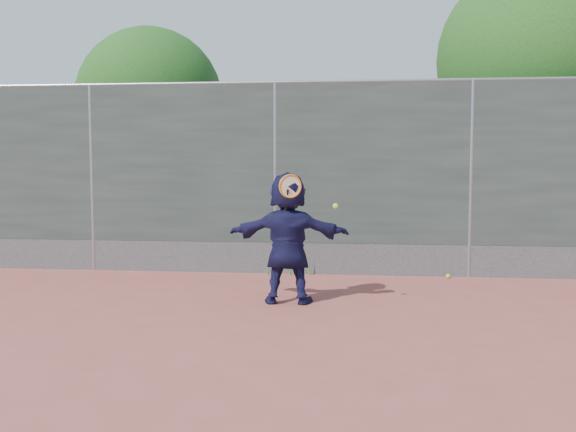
# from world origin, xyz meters

# --- Properties ---
(ground) EXTENTS (80.00, 80.00, 0.00)m
(ground) POSITION_xyz_m (0.00, 0.00, 0.00)
(ground) COLOR #9E4C42
(ground) RESTS_ON ground
(player) EXTENTS (1.53, 0.52, 1.64)m
(player) POSITION_xyz_m (0.44, 1.41, 0.82)
(player) COLOR #16163E
(player) RESTS_ON ground
(ball_ground) EXTENTS (0.07, 0.07, 0.07)m
(ball_ground) POSITION_xyz_m (2.67, 3.35, 0.03)
(ball_ground) COLOR #BDD72F
(ball_ground) RESTS_ON ground
(fence) EXTENTS (20.00, 0.06, 3.03)m
(fence) POSITION_xyz_m (-0.00, 3.50, 1.58)
(fence) COLOR #38423D
(fence) RESTS_ON ground
(swing_action) EXTENTS (0.72, 0.22, 0.51)m
(swing_action) POSITION_xyz_m (0.54, 1.20, 1.43)
(swing_action) COLOR orange
(swing_action) RESTS_ON ground
(tree_right) EXTENTS (3.78, 3.60, 5.39)m
(tree_right) POSITION_xyz_m (4.68, 5.75, 3.49)
(tree_right) COLOR #382314
(tree_right) RESTS_ON ground
(tree_left) EXTENTS (3.15, 3.00, 4.53)m
(tree_left) POSITION_xyz_m (-2.85, 6.55, 2.94)
(tree_left) COLOR #382314
(tree_left) RESTS_ON ground
(weed_clump) EXTENTS (0.68, 0.07, 0.30)m
(weed_clump) POSITION_xyz_m (0.29, 3.38, 0.13)
(weed_clump) COLOR #387226
(weed_clump) RESTS_ON ground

